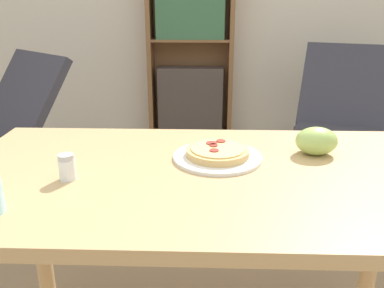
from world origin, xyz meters
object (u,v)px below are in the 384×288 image
object	(u,v)px
grape_bunch	(316,141)
pizza_on_plate	(218,154)
bookshelf	(190,49)
salt_shaker	(67,167)
lounge_chair_far	(338,135)
lounge_chair_near	(2,159)

from	to	relation	value
grape_bunch	pizza_on_plate	bearing A→B (deg)	-170.68
bookshelf	grape_bunch	bearing A→B (deg)	-78.91
pizza_on_plate	salt_shaker	world-z (taller)	salt_shaker
salt_shaker	lounge_chair_far	xyz separation A→B (m)	(1.28, 1.78, -0.51)
grape_bunch	salt_shaker	bearing A→B (deg)	-163.44
lounge_chair_far	bookshelf	distance (m)	1.39
salt_shaker	lounge_chair_far	bearing A→B (deg)	54.30
grape_bunch	salt_shaker	world-z (taller)	grape_bunch
lounge_chair_far	lounge_chair_near	bearing A→B (deg)	-148.10
grape_bunch	lounge_chair_near	distance (m)	1.94
grape_bunch	lounge_chair_far	distance (m)	1.77
lounge_chair_far	pizza_on_plate	bearing A→B (deg)	-100.22
pizza_on_plate	lounge_chair_near	bearing A→B (deg)	138.13
pizza_on_plate	grape_bunch	world-z (taller)	grape_bunch
grape_bunch	salt_shaker	xyz separation A→B (m)	(-0.68, -0.20, -0.01)
pizza_on_plate	salt_shaker	size ratio (longest dim) A/B	3.75
grape_bunch	lounge_chair_near	world-z (taller)	lounge_chair_near
pizza_on_plate	grape_bunch	size ratio (longest dim) A/B	2.09
lounge_chair_near	salt_shaker	bearing A→B (deg)	-16.87
lounge_chair_far	bookshelf	bearing A→B (deg)	163.35
lounge_chair_near	bookshelf	bearing A→B (deg)	88.27
grape_bunch	lounge_chair_far	bearing A→B (deg)	69.07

